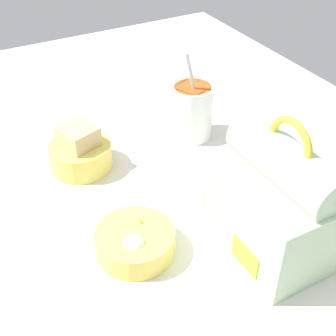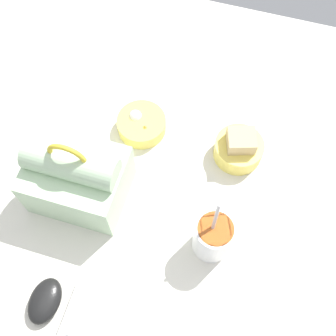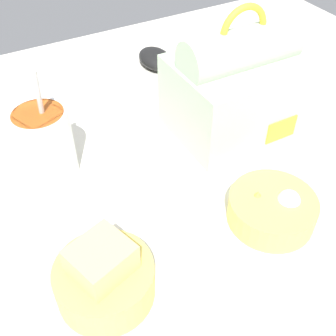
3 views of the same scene
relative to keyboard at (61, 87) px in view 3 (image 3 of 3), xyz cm
name	(u,v)px [view 3 (image 3 of 3)]	position (x,y,z in cm)	size (l,w,h in cm)	color
desk_surface	(150,217)	(0.96, -34.76, -2.02)	(140.00, 110.00, 2.00)	silver
keyboard	(61,87)	(0.00, 0.00, 0.00)	(30.75, 11.50, 2.10)	silver
lunch_bag	(236,87)	(21.91, -24.21, 6.63)	(19.76, 16.01, 20.99)	#B7D6AD
soup_cup	(45,143)	(-8.33, -20.57, 4.66)	(8.01, 8.01, 18.12)	white
bento_bowl_sandwich	(104,278)	(-9.01, -43.27, 2.07)	(11.15, 11.15, 8.28)	#EFD65B
bento_bowl_snacks	(272,208)	(14.46, -43.55, 1.03)	(11.56, 11.56, 5.02)	#EFD65B
computer_mouse	(155,59)	(20.10, 0.16, 0.63)	(6.13, 9.06, 3.30)	black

